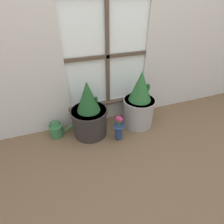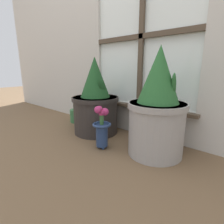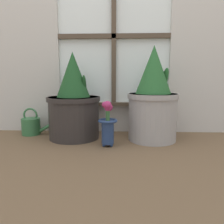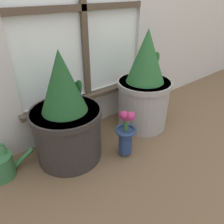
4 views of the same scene
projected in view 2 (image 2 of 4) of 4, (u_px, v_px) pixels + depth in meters
name	position (u px, v px, depth m)	size (l,w,h in m)	color
ground_plane	(95.00, 154.00, 1.12)	(10.00, 10.00, 0.00)	brown
potted_plant_left	(96.00, 103.00, 1.44)	(0.39, 0.39, 0.62)	#2D2826
potted_plant_right	(157.00, 110.00, 1.05)	(0.36, 0.36, 0.66)	#9E9993
flower_vase	(102.00, 128.00, 1.16)	(0.12, 0.12, 0.30)	navy
watering_can	(77.00, 115.00, 1.77)	(0.25, 0.14, 0.21)	#336B3D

